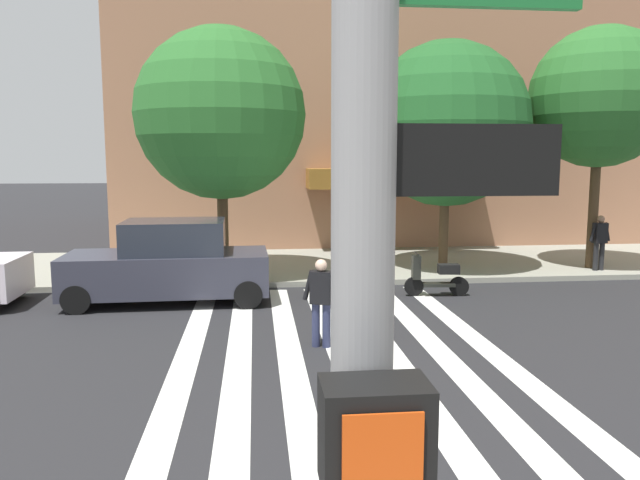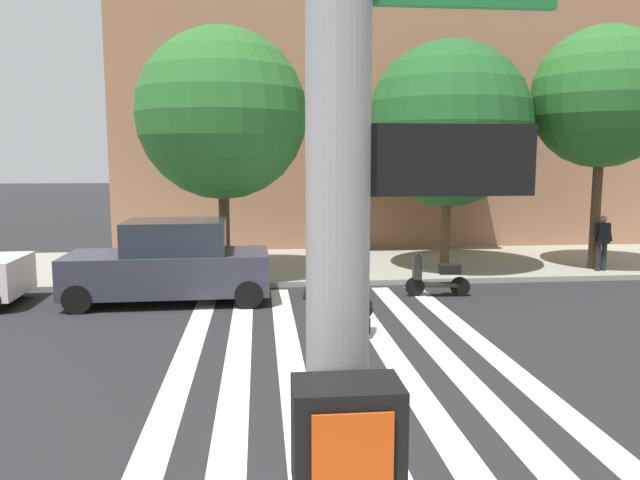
{
  "view_description": "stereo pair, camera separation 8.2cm",
  "coord_description": "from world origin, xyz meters",
  "px_view_note": "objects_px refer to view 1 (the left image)",
  "views": [
    {
      "loc": [
        -0.97,
        -1.99,
        3.45
      ],
      "look_at": [
        0.29,
        9.76,
        1.87
      ],
      "focal_mm": 34.27,
      "sensor_mm": 36.0,
      "label": 1
    },
    {
      "loc": [
        -0.89,
        -2.0,
        3.45
      ],
      "look_at": [
        0.29,
        9.76,
        1.87
      ],
      "focal_mm": 34.27,
      "sensor_mm": 36.0,
      "label": 2
    }
  ],
  "objects_px": {
    "street_tree_further": "(600,98)",
    "dog_on_leash": "(364,313)",
    "street_tree_middle": "(447,124)",
    "pedestrian_dog_walker": "(321,298)",
    "parked_car_behind_first": "(169,264)",
    "street_tree_nearest": "(221,114)",
    "pedestrian_bystander": "(600,239)",
    "parked_scooter": "(437,277)",
    "traffic_light_pole": "(370,133)"
  },
  "relations": [
    {
      "from": "street_tree_further",
      "to": "dog_on_leash",
      "type": "bearing_deg",
      "value": -143.92
    },
    {
      "from": "street_tree_middle",
      "to": "dog_on_leash",
      "type": "relative_size",
      "value": 6.75
    },
    {
      "from": "street_tree_further",
      "to": "pedestrian_dog_walker",
      "type": "height_order",
      "value": "street_tree_further"
    },
    {
      "from": "parked_car_behind_first",
      "to": "street_tree_nearest",
      "type": "height_order",
      "value": "street_tree_nearest"
    },
    {
      "from": "parked_car_behind_first",
      "to": "street_tree_nearest",
      "type": "xyz_separation_m",
      "value": [
        1.17,
        2.39,
        3.72
      ]
    },
    {
      "from": "street_tree_further",
      "to": "pedestrian_bystander",
      "type": "distance_m",
      "value": 4.17
    },
    {
      "from": "street_tree_nearest",
      "to": "parked_scooter",
      "type": "bearing_deg",
      "value": -24.11
    },
    {
      "from": "parked_car_behind_first",
      "to": "pedestrian_bystander",
      "type": "height_order",
      "value": "parked_car_behind_first"
    },
    {
      "from": "parked_car_behind_first",
      "to": "street_tree_middle",
      "type": "distance_m",
      "value": 8.94
    },
    {
      "from": "traffic_light_pole",
      "to": "parked_scooter",
      "type": "bearing_deg",
      "value": 72.12
    },
    {
      "from": "traffic_light_pole",
      "to": "street_tree_nearest",
      "type": "height_order",
      "value": "street_tree_nearest"
    },
    {
      "from": "street_tree_middle",
      "to": "pedestrian_dog_walker",
      "type": "bearing_deg",
      "value": -123.08
    },
    {
      "from": "traffic_light_pole",
      "to": "street_tree_nearest",
      "type": "bearing_deg",
      "value": 94.42
    },
    {
      "from": "dog_on_leash",
      "to": "pedestrian_bystander",
      "type": "bearing_deg",
      "value": 34.02
    },
    {
      "from": "dog_on_leash",
      "to": "pedestrian_bystander",
      "type": "relative_size",
      "value": 0.61
    },
    {
      "from": "street_tree_further",
      "to": "pedestrian_dog_walker",
      "type": "bearing_deg",
      "value": -144.09
    },
    {
      "from": "pedestrian_dog_walker",
      "to": "parked_scooter",
      "type": "bearing_deg",
      "value": 49.16
    },
    {
      "from": "street_tree_further",
      "to": "traffic_light_pole",
      "type": "bearing_deg",
      "value": -122.02
    },
    {
      "from": "traffic_light_pole",
      "to": "street_tree_further",
      "type": "xyz_separation_m",
      "value": [
        9.84,
        15.73,
        1.7
      ]
    },
    {
      "from": "parked_car_behind_first",
      "to": "dog_on_leash",
      "type": "height_order",
      "value": "parked_car_behind_first"
    },
    {
      "from": "traffic_light_pole",
      "to": "street_tree_middle",
      "type": "distance_m",
      "value": 16.96
    },
    {
      "from": "street_tree_middle",
      "to": "pedestrian_dog_walker",
      "type": "relative_size",
      "value": 4.09
    },
    {
      "from": "traffic_light_pole",
      "to": "street_tree_middle",
      "type": "bearing_deg",
      "value": 71.67
    },
    {
      "from": "street_tree_middle",
      "to": "pedestrian_bystander",
      "type": "xyz_separation_m",
      "value": [
        4.52,
        -0.77,
        -3.37
      ]
    },
    {
      "from": "parked_car_behind_first",
      "to": "street_tree_further",
      "type": "bearing_deg",
      "value": 11.85
    },
    {
      "from": "pedestrian_dog_walker",
      "to": "pedestrian_bystander",
      "type": "xyz_separation_m",
      "value": [
        8.97,
        6.06,
        0.15
      ]
    },
    {
      "from": "pedestrian_bystander",
      "to": "street_tree_further",
      "type": "bearing_deg",
      "value": 90.49
    },
    {
      "from": "street_tree_nearest",
      "to": "pedestrian_bystander",
      "type": "relative_size",
      "value": 4.18
    },
    {
      "from": "traffic_light_pole",
      "to": "dog_on_leash",
      "type": "bearing_deg",
      "value": 79.69
    },
    {
      "from": "street_tree_middle",
      "to": "dog_on_leash",
      "type": "bearing_deg",
      "value": -119.64
    },
    {
      "from": "traffic_light_pole",
      "to": "street_tree_further",
      "type": "height_order",
      "value": "street_tree_further"
    },
    {
      "from": "pedestrian_bystander",
      "to": "pedestrian_dog_walker",
      "type": "bearing_deg",
      "value": -145.94
    },
    {
      "from": "traffic_light_pole",
      "to": "parked_scooter",
      "type": "relative_size",
      "value": 3.55
    },
    {
      "from": "street_tree_nearest",
      "to": "dog_on_leash",
      "type": "bearing_deg",
      "value": -62.2
    },
    {
      "from": "traffic_light_pole",
      "to": "pedestrian_bystander",
      "type": "distance_m",
      "value": 18.36
    },
    {
      "from": "parked_scooter",
      "to": "pedestrian_dog_walker",
      "type": "bearing_deg",
      "value": -130.84
    },
    {
      "from": "parked_scooter",
      "to": "pedestrian_bystander",
      "type": "xyz_separation_m",
      "value": [
        5.61,
        2.17,
        0.6
      ]
    },
    {
      "from": "traffic_light_pole",
      "to": "parked_scooter",
      "type": "distance_m",
      "value": 14.13
    },
    {
      "from": "street_tree_further",
      "to": "dog_on_leash",
      "type": "height_order",
      "value": "street_tree_further"
    },
    {
      "from": "parked_car_behind_first",
      "to": "traffic_light_pole",
      "type": "bearing_deg",
      "value": -79.79
    },
    {
      "from": "pedestrian_dog_walker",
      "to": "street_tree_middle",
      "type": "bearing_deg",
      "value": 56.92
    },
    {
      "from": "street_tree_nearest",
      "to": "street_tree_middle",
      "type": "relative_size",
      "value": 1.02
    },
    {
      "from": "traffic_light_pole",
      "to": "pedestrian_dog_walker",
      "type": "bearing_deg",
      "value": 84.59
    },
    {
      "from": "parked_scooter",
      "to": "street_tree_further",
      "type": "distance_m",
      "value": 7.79
    },
    {
      "from": "parked_scooter",
      "to": "street_tree_nearest",
      "type": "bearing_deg",
      "value": 155.89
    },
    {
      "from": "street_tree_further",
      "to": "pedestrian_bystander",
      "type": "xyz_separation_m",
      "value": [
        0.0,
        -0.43,
        -4.14
      ]
    },
    {
      "from": "street_tree_middle",
      "to": "dog_on_leash",
      "type": "xyz_separation_m",
      "value": [
        -3.53,
        -6.2,
        -4.0
      ]
    },
    {
      "from": "parked_scooter",
      "to": "street_tree_middle",
      "type": "bearing_deg",
      "value": 69.69
    },
    {
      "from": "street_tree_nearest",
      "to": "pedestrian_dog_walker",
      "type": "relative_size",
      "value": 4.18
    },
    {
      "from": "parked_car_behind_first",
      "to": "parked_scooter",
      "type": "bearing_deg",
      "value": -0.35
    }
  ]
}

